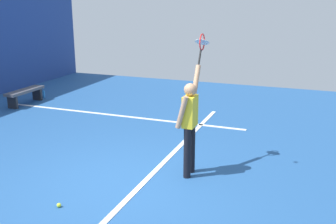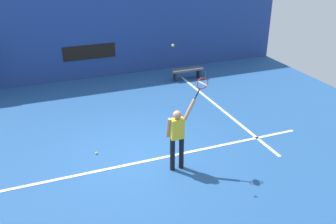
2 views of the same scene
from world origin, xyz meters
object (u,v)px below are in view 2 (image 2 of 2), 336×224
at_px(spare_ball, 96,153).
at_px(tennis_racket, 202,85).
at_px(tennis_player, 177,135).
at_px(water_bottle, 205,74).
at_px(tennis_ball, 173,45).
at_px(court_bench, 187,71).

bearing_deg(spare_ball, tennis_racket, -31.04).
height_order(tennis_player, tennis_racket, tennis_racket).
xyz_separation_m(water_bottle, spare_ball, (-5.77, -4.71, -0.09)).
bearing_deg(tennis_racket, spare_ball, 148.96).
bearing_deg(tennis_ball, court_bench, 62.74).
relative_size(water_bottle, spare_ball, 3.53).
distance_m(tennis_player, water_bottle, 7.39).
relative_size(tennis_racket, tennis_ball, 9.05).
bearing_deg(tennis_racket, tennis_player, 179.62).
bearing_deg(tennis_racket, water_bottle, 62.15).
xyz_separation_m(tennis_racket, court_bench, (2.42, 6.21, -1.96)).
bearing_deg(tennis_racket, tennis_ball, 172.72).
bearing_deg(water_bottle, tennis_racket, -117.85).
distance_m(court_bench, water_bottle, 0.89).
xyz_separation_m(tennis_ball, water_bottle, (4.01, 6.11, -3.20)).
distance_m(tennis_racket, court_bench, 6.94).
relative_size(court_bench, spare_ball, 20.59).
distance_m(water_bottle, spare_ball, 7.45).
bearing_deg(tennis_ball, water_bottle, 56.71).
height_order(court_bench, water_bottle, court_bench).
relative_size(tennis_ball, court_bench, 0.05).
bearing_deg(court_bench, tennis_racket, -111.26).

